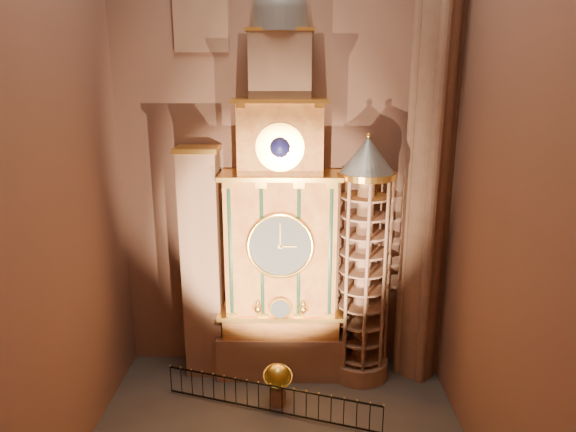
{
  "coord_description": "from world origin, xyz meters",
  "views": [
    {
      "loc": [
        0.61,
        -15.8,
        12.96
      ],
      "look_at": [
        0.33,
        3.0,
        7.83
      ],
      "focal_mm": 32.0,
      "sensor_mm": 36.0,
      "label": 1
    }
  ],
  "objects_px": {
    "portrait_tower": "(203,263)",
    "stair_turret": "(363,264)",
    "astronomical_clock": "(281,230)",
    "celestial_globe": "(278,380)",
    "iron_railing": "(270,399)"
  },
  "relations": [
    {
      "from": "portrait_tower",
      "to": "stair_turret",
      "type": "height_order",
      "value": "stair_turret"
    },
    {
      "from": "astronomical_clock",
      "to": "stair_turret",
      "type": "bearing_deg",
      "value": -4.3
    },
    {
      "from": "portrait_tower",
      "to": "celestial_globe",
      "type": "height_order",
      "value": "portrait_tower"
    },
    {
      "from": "stair_turret",
      "to": "celestial_globe",
      "type": "distance_m",
      "value": 5.95
    },
    {
      "from": "celestial_globe",
      "to": "stair_turret",
      "type": "bearing_deg",
      "value": 31.79
    },
    {
      "from": "iron_railing",
      "to": "celestial_globe",
      "type": "bearing_deg",
      "value": 66.03
    },
    {
      "from": "portrait_tower",
      "to": "stair_turret",
      "type": "xyz_separation_m",
      "value": [
        6.9,
        -0.28,
        0.12
      ]
    },
    {
      "from": "astronomical_clock",
      "to": "celestial_globe",
      "type": "distance_m",
      "value": 6.14
    },
    {
      "from": "astronomical_clock",
      "to": "iron_railing",
      "type": "relative_size",
      "value": 1.96
    },
    {
      "from": "iron_railing",
      "to": "astronomical_clock",
      "type": "bearing_deg",
      "value": 83.44
    },
    {
      "from": "portrait_tower",
      "to": "astronomical_clock",
      "type": "bearing_deg",
      "value": -0.29
    },
    {
      "from": "portrait_tower",
      "to": "iron_railing",
      "type": "distance_m",
      "value": 6.27
    },
    {
      "from": "celestial_globe",
      "to": "astronomical_clock",
      "type": "bearing_deg",
      "value": 88.27
    },
    {
      "from": "astronomical_clock",
      "to": "stair_turret",
      "type": "relative_size",
      "value": 1.55
    },
    {
      "from": "astronomical_clock",
      "to": "iron_railing",
      "type": "height_order",
      "value": "astronomical_clock"
    }
  ]
}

